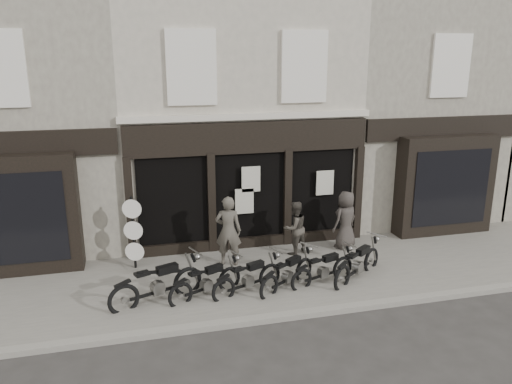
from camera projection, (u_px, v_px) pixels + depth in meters
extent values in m
plane|color=#2D2B28|center=(278.00, 293.00, 12.42)|extent=(90.00, 90.00, 0.00)
cube|color=#69655C|center=(268.00, 276.00, 13.24)|extent=(30.00, 4.20, 0.12)
cube|color=gray|center=(294.00, 315.00, 11.23)|extent=(30.00, 0.25, 0.13)
cube|color=beige|center=(229.00, 104.00, 16.94)|extent=(7.20, 6.00, 8.20)
cube|color=black|center=(250.00, 137.00, 14.23)|extent=(7.10, 0.18, 0.90)
cube|color=black|center=(250.00, 202.00, 14.81)|extent=(6.50, 0.10, 2.95)
cube|color=black|center=(250.00, 243.00, 15.08)|extent=(7.10, 0.20, 0.44)
cube|color=beige|center=(250.00, 116.00, 14.10)|extent=(7.30, 0.22, 0.18)
cube|color=silver|center=(191.00, 67.00, 13.36)|extent=(1.35, 0.12, 2.00)
cube|color=black|center=(191.00, 67.00, 13.39)|extent=(1.05, 0.06, 1.70)
cube|color=silver|center=(304.00, 67.00, 14.12)|extent=(1.35, 0.12, 2.00)
cube|color=black|center=(304.00, 67.00, 14.15)|extent=(1.05, 0.06, 1.70)
cube|color=black|center=(130.00, 210.00, 13.90)|extent=(0.22, 0.22, 3.00)
cube|color=black|center=(212.00, 204.00, 14.44)|extent=(0.22, 0.22, 3.00)
cube|color=black|center=(287.00, 199.00, 14.99)|extent=(0.22, 0.22, 3.00)
cube|color=black|center=(358.00, 194.00, 15.54)|extent=(0.22, 0.22, 3.00)
cube|color=beige|center=(251.00, 179.00, 14.44)|extent=(0.55, 0.04, 0.75)
cube|color=beige|center=(325.00, 183.00, 15.05)|extent=(0.55, 0.04, 0.75)
cube|color=beige|center=(244.00, 201.00, 14.56)|extent=(0.55, 0.04, 0.75)
cube|color=#A19C88|center=(27.00, 109.00, 15.43)|extent=(5.50, 6.00, 8.20)
cube|color=black|center=(15.00, 216.00, 12.94)|extent=(3.20, 0.70, 3.20)
cube|color=black|center=(12.00, 220.00, 12.61)|extent=(2.60, 0.06, 2.40)
cube|color=black|center=(8.00, 145.00, 12.74)|extent=(5.40, 0.16, 0.70)
cube|color=#A19C88|center=(397.00, 100.00, 18.44)|extent=(5.50, 6.00, 8.20)
cube|color=black|center=(445.00, 185.00, 15.95)|extent=(3.20, 0.70, 3.20)
cube|color=black|center=(451.00, 188.00, 15.62)|extent=(2.60, 0.06, 2.40)
cube|color=black|center=(445.00, 128.00, 15.75)|extent=(5.40, 0.16, 0.70)
cube|color=silver|center=(451.00, 66.00, 15.25)|extent=(1.30, 0.10, 1.90)
cube|color=black|center=(450.00, 66.00, 15.28)|extent=(1.00, 0.06, 1.60)
torus|color=black|center=(188.00, 282.00, 12.19)|extent=(0.75, 0.37, 0.76)
torus|color=black|center=(124.00, 300.00, 11.29)|extent=(0.75, 0.37, 0.76)
cube|color=black|center=(157.00, 292.00, 11.75)|extent=(1.26, 0.53, 0.07)
cube|color=gray|center=(158.00, 288.00, 11.74)|extent=(0.32, 0.28, 0.29)
cube|color=black|center=(167.00, 269.00, 11.78)|extent=(0.55, 0.36, 0.19)
cube|color=black|center=(142.00, 274.00, 11.41)|extent=(0.39, 0.33, 0.07)
cylinder|color=gray|center=(195.00, 251.00, 12.13)|extent=(0.27, 0.62, 0.04)
torus|color=black|center=(229.00, 279.00, 12.44)|extent=(0.63, 0.35, 0.66)
torus|color=black|center=(180.00, 296.00, 11.59)|extent=(0.63, 0.35, 0.66)
cube|color=black|center=(206.00, 289.00, 12.03)|extent=(1.06, 0.52, 0.06)
cube|color=gray|center=(206.00, 285.00, 12.02)|extent=(0.28, 0.25, 0.25)
cube|color=black|center=(214.00, 269.00, 12.06)|extent=(0.47, 0.33, 0.16)
cube|color=black|center=(195.00, 273.00, 11.72)|extent=(0.34, 0.30, 0.06)
cylinder|color=gray|center=(236.00, 253.00, 12.40)|extent=(0.27, 0.52, 0.03)
torus|color=black|center=(270.00, 276.00, 12.63)|extent=(0.64, 0.33, 0.65)
torus|color=black|center=(223.00, 291.00, 11.83)|extent=(0.64, 0.33, 0.65)
cube|color=black|center=(247.00, 284.00, 12.24)|extent=(1.07, 0.49, 0.06)
cube|color=gray|center=(248.00, 281.00, 12.23)|extent=(0.28, 0.25, 0.25)
cube|color=black|center=(255.00, 265.00, 12.27)|extent=(0.47, 0.32, 0.16)
cube|color=black|center=(237.00, 269.00, 11.95)|extent=(0.34, 0.29, 0.06)
cylinder|color=gray|center=(276.00, 251.00, 12.59)|extent=(0.25, 0.53, 0.03)
torus|color=black|center=(304.00, 270.00, 12.98)|extent=(0.59, 0.44, 0.66)
torus|color=black|center=(269.00, 288.00, 11.97)|extent=(0.59, 0.44, 0.66)
cube|color=black|center=(287.00, 280.00, 12.48)|extent=(0.98, 0.68, 0.06)
cube|color=gray|center=(287.00, 277.00, 12.48)|extent=(0.29, 0.27, 0.25)
cube|color=black|center=(293.00, 261.00, 12.55)|extent=(0.46, 0.38, 0.16)
cube|color=black|center=(280.00, 266.00, 12.15)|extent=(0.35, 0.32, 0.06)
cylinder|color=gray|center=(309.00, 245.00, 12.96)|extent=(0.34, 0.48, 0.03)
torus|color=black|center=(342.00, 268.00, 13.11)|extent=(0.64, 0.29, 0.65)
torus|color=black|center=(301.00, 281.00, 12.37)|extent=(0.64, 0.29, 0.65)
cube|color=black|center=(322.00, 275.00, 12.75)|extent=(1.08, 0.42, 0.06)
cube|color=gray|center=(323.00, 273.00, 12.74)|extent=(0.27, 0.24, 0.25)
cube|color=black|center=(330.00, 258.00, 12.76)|extent=(0.47, 0.30, 0.16)
cube|color=black|center=(314.00, 261.00, 12.47)|extent=(0.33, 0.27, 0.06)
cylinder|color=gray|center=(349.00, 244.00, 13.05)|extent=(0.21, 0.53, 0.03)
torus|color=black|center=(371.00, 260.00, 13.52)|extent=(0.63, 0.48, 0.71)
torus|color=black|center=(342.00, 279.00, 12.42)|extent=(0.63, 0.48, 0.71)
cube|color=black|center=(357.00, 270.00, 12.98)|extent=(1.04, 0.75, 0.06)
cube|color=gray|center=(358.00, 267.00, 12.98)|extent=(0.31, 0.30, 0.27)
cube|color=black|center=(363.00, 250.00, 13.05)|extent=(0.49, 0.42, 0.18)
cube|color=black|center=(352.00, 256.00, 12.62)|extent=(0.37, 0.35, 0.06)
cylinder|color=gray|center=(377.00, 234.00, 13.51)|extent=(0.38, 0.51, 0.04)
imported|color=#4D483F|center=(228.00, 231.00, 13.59)|extent=(0.82, 0.66, 1.95)
imported|color=#3E3932|center=(295.00, 228.00, 14.39)|extent=(0.92, 0.83, 1.57)
imported|color=#38332F|center=(346.00, 220.00, 14.80)|extent=(1.01, 0.86, 1.75)
cylinder|color=black|center=(136.00, 271.00, 13.64)|extent=(0.33, 0.33, 0.06)
cylinder|color=black|center=(133.00, 235.00, 13.36)|extent=(0.07, 0.07, 2.14)
cylinder|color=black|center=(132.00, 209.00, 13.14)|extent=(0.51, 0.17, 0.52)
cylinder|color=silver|center=(132.00, 209.00, 13.12)|extent=(0.50, 0.14, 0.52)
cylinder|color=black|center=(133.00, 230.00, 13.30)|extent=(0.51, 0.17, 0.52)
cylinder|color=silver|center=(133.00, 231.00, 13.28)|extent=(0.50, 0.14, 0.52)
cylinder|color=black|center=(135.00, 251.00, 13.46)|extent=(0.51, 0.17, 0.52)
cylinder|color=silver|center=(135.00, 252.00, 13.44)|extent=(0.50, 0.14, 0.52)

